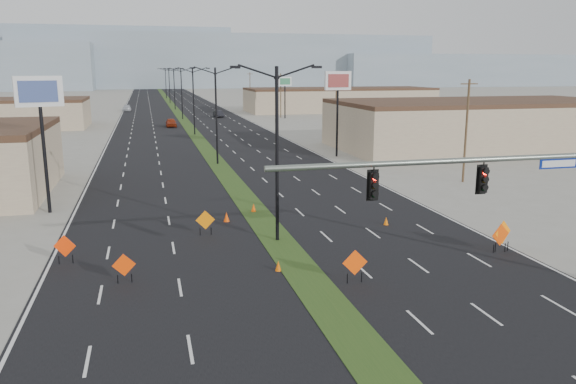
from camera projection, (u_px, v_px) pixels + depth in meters
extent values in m
plane|color=gray|center=(348.00, 331.00, 21.55)|extent=(600.00, 600.00, 0.00)
cube|color=black|center=(181.00, 118.00, 116.26)|extent=(25.00, 400.00, 0.02)
cube|color=#254619|center=(181.00, 118.00, 116.26)|extent=(2.00, 400.00, 0.04)
cube|color=tan|center=(478.00, 126.00, 71.69)|extent=(36.00, 18.00, 5.50)
cube|color=tan|center=(339.00, 100.00, 134.26)|extent=(44.00, 16.00, 5.00)
cube|color=gray|center=(230.00, 61.00, 312.23)|extent=(220.00, 50.00, 28.00)
cube|color=gray|center=(464.00, 70.00, 337.24)|extent=(160.00, 50.00, 18.00)
cube|color=gray|center=(101.00, 58.00, 314.05)|extent=(140.00, 50.00, 32.00)
cylinder|color=slate|center=(452.00, 161.00, 23.37)|extent=(16.00, 0.24, 0.24)
cube|color=navy|center=(558.00, 163.00, 24.66)|extent=(1.90, 0.04, 0.45)
cube|color=black|center=(373.00, 186.00, 22.73)|extent=(0.50, 0.28, 1.30)
sphere|color=#FF0C05|center=(375.00, 178.00, 22.50)|extent=(0.22, 0.22, 0.22)
cube|color=black|center=(483.00, 180.00, 23.92)|extent=(0.50, 0.28, 1.30)
sphere|color=#FF0C05|center=(485.00, 172.00, 23.69)|extent=(0.22, 0.22, 0.22)
cylinder|color=black|center=(277.00, 156.00, 31.84)|extent=(0.20, 0.20, 10.00)
cube|color=black|center=(235.00, 67.00, 30.23)|extent=(0.55, 0.24, 0.14)
cube|color=black|center=(317.00, 67.00, 31.33)|extent=(0.55, 0.24, 0.14)
cylinder|color=black|center=(216.00, 117.00, 58.36)|extent=(0.20, 0.20, 10.00)
cube|color=black|center=(192.00, 68.00, 56.75)|extent=(0.55, 0.24, 0.14)
cube|color=black|center=(237.00, 68.00, 57.85)|extent=(0.55, 0.24, 0.14)
cylinder|color=black|center=(194.00, 102.00, 84.88)|extent=(0.20, 0.20, 10.00)
cube|color=black|center=(177.00, 68.00, 83.27)|extent=(0.55, 0.24, 0.14)
cube|color=black|center=(208.00, 68.00, 84.37)|extent=(0.55, 0.24, 0.14)
cylinder|color=black|center=(182.00, 94.00, 111.40)|extent=(0.20, 0.20, 10.00)
cube|color=black|center=(169.00, 68.00, 109.79)|extent=(0.55, 0.24, 0.14)
cube|color=black|center=(192.00, 68.00, 110.89)|extent=(0.55, 0.24, 0.14)
cylinder|color=black|center=(174.00, 89.00, 137.92)|extent=(0.20, 0.20, 10.00)
cube|color=black|center=(164.00, 69.00, 136.31)|extent=(0.55, 0.24, 0.14)
cube|color=black|center=(183.00, 69.00, 137.41)|extent=(0.55, 0.24, 0.14)
cylinder|color=black|center=(169.00, 86.00, 164.44)|extent=(0.20, 0.20, 10.00)
cube|color=black|center=(161.00, 69.00, 162.83)|extent=(0.55, 0.24, 0.14)
cube|color=black|center=(177.00, 69.00, 163.93)|extent=(0.55, 0.24, 0.14)
cylinder|color=black|center=(166.00, 84.00, 190.96)|extent=(0.20, 0.20, 10.00)
cube|color=black|center=(158.00, 69.00, 189.35)|extent=(0.55, 0.24, 0.14)
cube|color=black|center=(172.00, 69.00, 190.45)|extent=(0.55, 0.24, 0.14)
cylinder|color=#4C3823|center=(466.00, 132.00, 49.03)|extent=(0.20, 0.20, 9.00)
cube|color=#4C3823|center=(469.00, 84.00, 48.15)|extent=(1.60, 0.10, 0.10)
cylinder|color=#4C3823|center=(336.00, 106.00, 82.18)|extent=(0.20, 0.20, 9.00)
cube|color=#4C3823|center=(337.00, 78.00, 81.30)|extent=(1.60, 0.10, 0.10)
cylinder|color=#4C3823|center=(281.00, 96.00, 115.33)|extent=(0.20, 0.20, 9.00)
cube|color=#4C3823|center=(281.00, 75.00, 114.45)|extent=(1.60, 0.10, 0.10)
cylinder|color=#4C3823|center=(250.00, 90.00, 148.48)|extent=(0.20, 0.20, 9.00)
cube|color=#4C3823|center=(250.00, 74.00, 147.60)|extent=(1.60, 0.10, 0.10)
imported|color=#982B10|center=(171.00, 123.00, 97.36)|extent=(1.78, 4.36, 1.48)
imported|color=black|center=(218.00, 114.00, 116.77)|extent=(1.90, 4.33, 1.38)
imported|color=#B9BDC4|center=(127.00, 108.00, 134.21)|extent=(2.03, 4.81, 1.39)
cube|color=#F83605|center=(65.00, 246.00, 28.75)|extent=(1.13, 0.34, 1.16)
cylinder|color=black|center=(59.00, 260.00, 28.82)|extent=(0.05, 0.05, 0.48)
cylinder|color=black|center=(73.00, 259.00, 28.98)|extent=(0.05, 0.05, 0.48)
cube|color=#EA3C04|center=(124.00, 265.00, 26.16)|extent=(1.08, 0.12, 1.08)
cylinder|color=black|center=(118.00, 279.00, 26.23)|extent=(0.05, 0.05, 0.45)
cylinder|color=black|center=(132.00, 278.00, 26.38)|extent=(0.05, 0.05, 0.45)
cube|color=orange|center=(205.00, 220.00, 33.75)|extent=(1.15, 0.05, 1.15)
cylinder|color=black|center=(200.00, 232.00, 33.83)|extent=(0.05, 0.05, 0.48)
cylinder|color=black|center=(211.00, 231.00, 33.99)|extent=(0.05, 0.05, 0.48)
cube|color=#FF4605|center=(355.00, 262.00, 26.15)|extent=(1.22, 0.06, 1.22)
cylinder|color=black|center=(347.00, 279.00, 26.23)|extent=(0.05, 0.05, 0.51)
cylinder|color=black|center=(362.00, 277.00, 26.40)|extent=(0.05, 0.05, 0.51)
cube|color=#DB4004|center=(500.00, 235.00, 30.51)|extent=(1.21, 0.31, 1.23)
cylinder|color=black|center=(494.00, 249.00, 30.59)|extent=(0.05, 0.05, 0.51)
cylinder|color=black|center=(505.00, 248.00, 30.76)|extent=(0.05, 0.05, 0.51)
cube|color=orange|center=(503.00, 232.00, 30.65)|extent=(1.26, 0.50, 1.33)
cylinder|color=black|center=(495.00, 247.00, 30.74)|extent=(0.05, 0.05, 0.55)
cylinder|color=black|center=(508.00, 246.00, 30.92)|extent=(0.05, 0.05, 0.55)
cone|color=#D75804|center=(278.00, 266.00, 27.87)|extent=(0.36, 0.36, 0.54)
cone|color=#E24304|center=(226.00, 217.00, 36.88)|extent=(0.47, 0.47, 0.66)
cone|color=#DE6004|center=(386.00, 221.00, 36.11)|extent=(0.41, 0.41, 0.54)
cone|color=#E04904|center=(254.00, 208.00, 39.38)|extent=(0.45, 0.45, 0.61)
cylinder|color=black|center=(45.00, 158.00, 38.53)|extent=(0.24, 0.24, 7.77)
cube|color=white|center=(39.00, 91.00, 37.56)|extent=(3.02, 1.27, 2.04)
cube|color=#394B89|center=(38.00, 91.00, 37.38)|extent=(2.35, 0.80, 1.43)
cylinder|color=black|center=(337.00, 122.00, 63.87)|extent=(0.24, 0.24, 7.94)
cube|color=white|center=(338.00, 81.00, 62.88)|extent=(3.15, 0.63, 2.09)
cube|color=maroon|center=(339.00, 81.00, 62.69)|extent=(2.50, 0.27, 1.46)
cylinder|color=black|center=(285.00, 101.00, 113.99)|extent=(0.24, 0.24, 6.87)
cube|color=white|center=(285.00, 81.00, 113.14)|extent=(2.73, 0.60, 1.81)
cube|color=#317C52|center=(285.00, 81.00, 112.95)|extent=(2.16, 0.25, 1.26)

